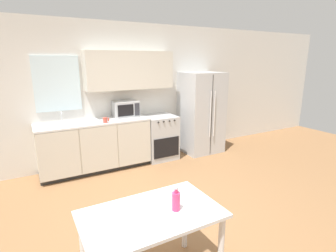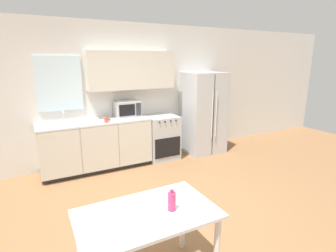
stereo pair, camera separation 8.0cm
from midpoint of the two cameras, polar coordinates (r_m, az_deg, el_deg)
name	(u,v)px [view 1 (the left image)]	position (r m, az deg, el deg)	size (l,w,h in m)	color
ground_plane	(162,215)	(3.67, -1.93, -18.82)	(12.00, 12.00, 0.00)	olive
wall_back	(111,90)	(5.21, -12.81, 7.55)	(12.00, 0.38, 2.70)	silver
kitchen_counter	(96,146)	(5.02, -15.93, -4.12)	(1.99, 0.62, 0.93)	#333333
oven_range	(159,137)	(5.43, -2.34, -2.42)	(0.63, 0.65, 0.90)	#B7BABC
refrigerator	(201,113)	(5.80, 6.85, 2.90)	(0.84, 0.77, 1.75)	silver
kitchen_sink	(63,124)	(4.82, -22.28, 0.46)	(0.60, 0.39, 0.20)	#B7BABC
microwave	(126,109)	(5.15, -9.61, 3.70)	(0.48, 0.32, 0.30)	#B7BABC
coffee_mug	(106,120)	(4.73, -13.91, 1.27)	(0.11, 0.08, 0.09)	#BF4C3F
dining_table	(152,224)	(2.41, -4.60, -20.57)	(1.18, 0.71, 0.74)	white
drink_bottle	(176,201)	(2.33, 0.75, -15.92)	(0.07, 0.07, 0.22)	#DB386B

